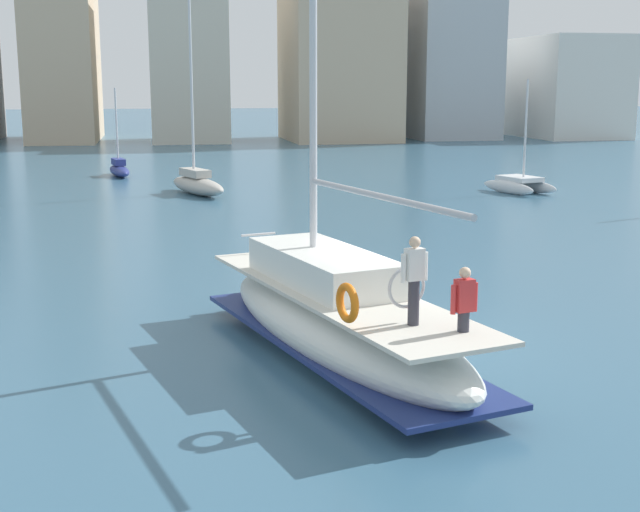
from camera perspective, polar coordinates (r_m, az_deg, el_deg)
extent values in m
plane|color=#38607A|center=(19.03, 4.52, -5.86)|extent=(400.00, 400.00, 0.00)
ellipsoid|color=white|center=(17.77, 1.23, -4.72)|extent=(4.76, 9.89, 1.40)
cube|color=navy|center=(17.86, 1.23, -5.69)|extent=(4.74, 9.72, 0.10)
cube|color=beige|center=(17.58, 1.24, -2.40)|extent=(4.46, 9.38, 0.08)
cube|color=white|center=(18.12, 0.22, -0.72)|extent=(2.72, 4.61, 0.70)
cylinder|color=#B7B7BC|center=(15.73, 4.05, 3.96)|extent=(1.58, 5.60, 0.12)
cylinder|color=silver|center=(21.42, -4.11, 1.45)|extent=(0.89, 0.29, 0.06)
torus|color=orange|center=(14.66, 1.83, -3.13)|extent=(0.31, 0.71, 0.70)
cylinder|color=#33333D|center=(15.04, 6.23, -3.09)|extent=(0.20, 0.20, 0.80)
cube|color=white|center=(14.89, 6.29, -0.55)|extent=(0.36, 0.27, 0.56)
sphere|color=beige|center=(14.81, 6.32, 0.92)|extent=(0.20, 0.20, 0.20)
cylinder|color=white|center=(14.78, 5.56, -0.82)|extent=(0.09, 0.09, 0.50)
cylinder|color=white|center=(15.01, 7.00, -0.67)|extent=(0.09, 0.09, 0.50)
cylinder|color=#33333D|center=(14.81, 9.50, -4.30)|extent=(0.20, 0.20, 0.35)
cube|color=red|center=(14.70, 9.56, -2.59)|extent=(0.36, 0.27, 0.56)
sphere|color=beige|center=(14.61, 9.61, -1.11)|extent=(0.20, 0.20, 0.20)
cylinder|color=red|center=(14.59, 8.84, -2.88)|extent=(0.09, 0.09, 0.50)
cylinder|color=red|center=(14.84, 10.24, -2.69)|extent=(0.09, 0.09, 0.50)
torus|color=silver|center=(15.18, 5.77, -2.09)|extent=(0.75, 0.25, 0.76)
ellipsoid|color=#B7B2A8|center=(45.30, -8.13, 4.63)|extent=(3.26, 5.74, 0.91)
cube|color=#B7B2A8|center=(45.49, -8.29, 5.49)|extent=(1.61, 2.41, 0.40)
cylinder|color=silver|center=(45.40, -8.52, 10.88)|extent=(0.14, 0.14, 8.96)
ellipsoid|color=silver|center=(47.37, 13.80, 4.55)|extent=(1.50, 3.99, 0.65)
ellipsoid|color=silver|center=(46.40, 12.36, 4.48)|extent=(1.50, 3.99, 0.65)
cube|color=silver|center=(46.84, 13.11, 5.03)|extent=(2.06, 2.54, 0.24)
cylinder|color=silver|center=(46.41, 13.49, 8.23)|extent=(0.11, 0.11, 5.03)
ellipsoid|color=navy|center=(55.39, -13.17, 5.53)|extent=(1.82, 4.37, 0.69)
cube|color=navy|center=(55.56, -13.23, 6.10)|extent=(0.97, 1.80, 0.40)
cylinder|color=silver|center=(55.52, -13.35, 8.35)|extent=(0.12, 0.12, 4.76)
cube|color=#C6AD8E|center=(94.03, -16.84, 15.71)|extent=(6.50, 17.34, 27.30)
cube|color=beige|center=(89.33, -8.80, 13.06)|extent=(7.52, 10.94, 17.20)
cube|color=#C6AD8E|center=(90.45, 1.22, 13.49)|extent=(10.58, 13.97, 18.24)
cube|color=#B2B7BC|center=(97.20, 8.05, 13.20)|extent=(8.45, 16.07, 18.15)
cube|color=silver|center=(100.88, 15.59, 10.73)|extent=(9.08, 17.32, 10.75)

